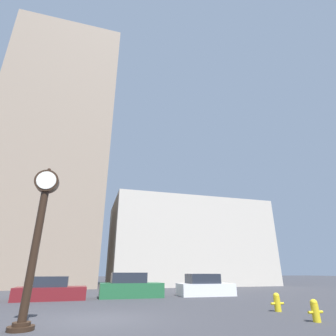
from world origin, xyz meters
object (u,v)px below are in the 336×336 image
fire_hydrant_near (277,302)px  fire_hydrant_far (315,310)px  street_clock (38,232)px  car_green (130,287)px  car_white (205,286)px  car_maroon (50,290)px

fire_hydrant_near → fire_hydrant_far: fire_hydrant_near is taller
street_clock → fire_hydrant_near: street_clock is taller
car_green → car_white: (5.30, -0.05, -0.04)m
street_clock → car_maroon: street_clock is taller
car_maroon → car_green: size_ratio=0.99×
fire_hydrant_near → street_clock: bearing=-172.6°
street_clock → car_green: size_ratio=1.21×
fire_hydrant_near → car_white: bearing=88.6°
fire_hydrant_near → fire_hydrant_far: 2.53m
car_white → fire_hydrant_near: (-0.20, -8.16, -0.23)m
street_clock → fire_hydrant_far: 9.65m
car_maroon → fire_hydrant_far: 14.13m
car_maroon → fire_hydrant_near: size_ratio=5.60×
car_white → fire_hydrant_far: 10.68m
car_maroon → car_white: 10.19m
car_maroon → fire_hydrant_far: size_ratio=5.84×
street_clock → car_maroon: 9.40m
car_white → fire_hydrant_far: bearing=-91.4°
street_clock → car_maroon: bearing=92.1°
car_maroon → fire_hydrant_far: bearing=-49.3°
car_green → car_white: bearing=0.6°
car_green → street_clock: bearing=-114.6°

